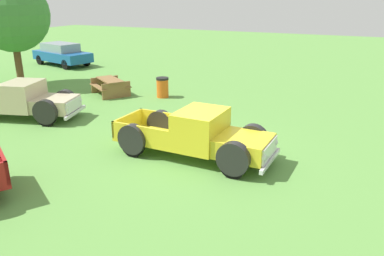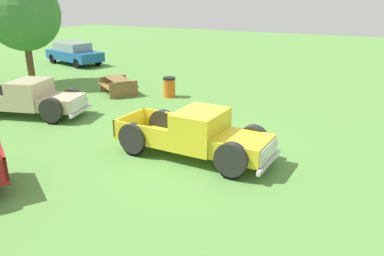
% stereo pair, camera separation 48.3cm
% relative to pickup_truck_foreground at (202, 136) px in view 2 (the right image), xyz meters
% --- Properties ---
extents(ground_plane, '(80.00, 80.00, 0.00)m').
position_rel_pickup_truck_foreground_xyz_m(ground_plane, '(0.38, 0.34, -0.70)').
color(ground_plane, '#5B9342').
extents(pickup_truck_foreground, '(1.99, 4.85, 1.47)m').
position_rel_pickup_truck_foreground_xyz_m(pickup_truck_foreground, '(0.00, 0.00, 0.00)').
color(pickup_truck_foreground, yellow).
rests_on(pickup_truck_foreground, ground_plane).
extents(pickup_truck_behind_left, '(2.99, 5.05, 1.46)m').
position_rel_pickup_truck_foreground_xyz_m(pickup_truck_behind_left, '(0.67, 7.89, -0.01)').
color(pickup_truck_behind_left, '#C6B793').
rests_on(pickup_truck_behind_left, ground_plane).
extents(sedan_distant_b, '(2.83, 4.80, 1.50)m').
position_rel_pickup_truck_foreground_xyz_m(sedan_distant_b, '(10.55, 15.23, 0.09)').
color(sedan_distant_b, '#195699').
rests_on(sedan_distant_b, ground_plane).
extents(picnic_table, '(2.22, 2.32, 0.78)m').
position_rel_pickup_truck_foreground_xyz_m(picnic_table, '(5.16, 7.17, -0.21)').
color(picnic_table, olive).
rests_on(picnic_table, ground_plane).
extents(trash_can, '(0.59, 0.59, 0.95)m').
position_rel_pickup_truck_foreground_xyz_m(trash_can, '(5.82, 4.63, -0.22)').
color(trash_can, orange).
rests_on(trash_can, ground_plane).
extents(oak_tree_center, '(3.76, 3.76, 5.57)m').
position_rel_pickup_truck_foreground_xyz_m(oak_tree_center, '(4.68, 12.66, 2.97)').
color(oak_tree_center, brown).
rests_on(oak_tree_center, ground_plane).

